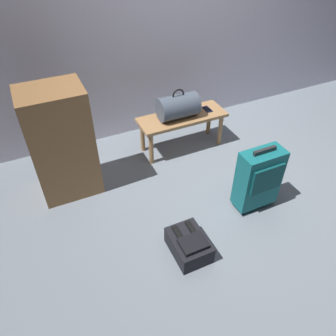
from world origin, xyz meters
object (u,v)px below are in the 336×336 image
at_px(bench, 182,121).
at_px(duffel_bag_slate, 178,107).
at_px(suitcase_upright_teal, 259,178).
at_px(backpack_dark, 189,245).
at_px(side_cabinet, 62,144).
at_px(cell_phone, 207,109).

xyz_separation_m(bench, duffel_bag_slate, (-0.06, -0.00, 0.20)).
bearing_deg(bench, duffel_bag_slate, -180.00).
height_order(suitcase_upright_teal, backpack_dark, suitcase_upright_teal).
bearing_deg(side_cabinet, suitcase_upright_teal, -32.89).
xyz_separation_m(duffel_bag_slate, cell_phone, (0.38, 0.00, -0.13)).
xyz_separation_m(suitcase_upright_teal, side_cabinet, (-1.54, 0.99, 0.20)).
bearing_deg(bench, cell_phone, 0.83).
bearing_deg(cell_phone, bench, -179.17).
height_order(cell_phone, suitcase_upright_teal, suitcase_upright_teal).
height_order(bench, backpack_dark, bench).
bearing_deg(duffel_bag_slate, bench, 0.00).
bearing_deg(duffel_bag_slate, backpack_dark, -112.27).
distance_m(backpack_dark, side_cabinet, 1.49).
height_order(duffel_bag_slate, cell_phone, duffel_bag_slate).
distance_m(bench, backpack_dark, 1.53).
bearing_deg(backpack_dark, suitcase_upright_teal, 15.18).
relative_size(bench, side_cabinet, 0.91).
distance_m(duffel_bag_slate, suitcase_upright_teal, 1.20).
bearing_deg(backpack_dark, duffel_bag_slate, 67.73).
xyz_separation_m(bench, suitcase_upright_teal, (0.20, -1.15, -0.01)).
distance_m(duffel_bag_slate, cell_phone, 0.40).
distance_m(duffel_bag_slate, backpack_dark, 1.55).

